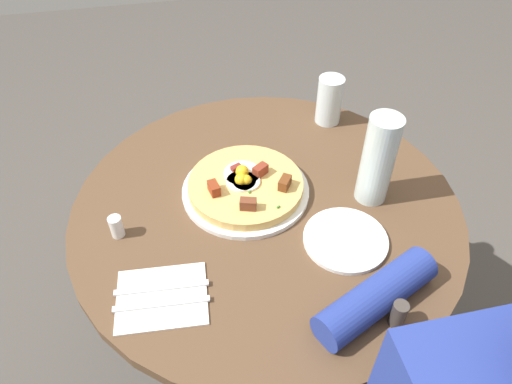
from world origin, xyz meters
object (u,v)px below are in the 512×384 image
bread_plate (345,240)px  pepper_shaker (398,314)px  pizza_plate (246,190)px  fork (162,304)px  dining_table (265,253)px  water_glass (329,100)px  water_bottle (378,160)px  breakfast_pizza (246,184)px  salt_shaker (116,227)px  knife (162,288)px

bread_plate → pepper_shaker: 0.20m
pizza_plate → bread_plate: (-0.18, 0.19, -0.00)m
bread_plate → fork: (0.39, 0.08, 0.00)m
dining_table → fork: bearing=40.8°
water_glass → water_bottle: bearing=90.6°
pepper_shaker → bread_plate: bearing=-83.4°
breakfast_pizza → water_glass: (-0.27, -0.23, 0.04)m
water_glass → salt_shaker: bearing=28.1°
breakfast_pizza → bread_plate: (-0.18, 0.19, -0.02)m
dining_table → pepper_shaker: size_ratio=15.49×
water_glass → pepper_shaker: size_ratio=2.30×
bread_plate → water_bottle: water_bottle is taller
dining_table → breakfast_pizza: size_ratio=3.33×
breakfast_pizza → water_glass: bearing=-139.9°
pizza_plate → salt_shaker: salt_shaker is taller
breakfast_pizza → knife: 0.31m
fork → water_bottle: bearing=25.9°
breakfast_pizza → fork: breakfast_pizza is taller
water_glass → salt_shaker: (0.56, 0.30, -0.04)m
fork → pepper_shaker: 0.43m
fork → water_glass: water_glass is taller
water_glass → dining_table: bearing=49.9°
knife → salt_shaker: bearing=121.0°
breakfast_pizza → knife: breakfast_pizza is taller
pepper_shaker → salt_shaker: bearing=-33.1°
water_glass → pepper_shaker: water_glass is taller
water_glass → bread_plate: bearing=76.8°
dining_table → fork: size_ratio=4.89×
water_bottle → dining_table: bearing=-5.5°
pepper_shaker → water_glass: bearing=-96.9°
pizza_plate → breakfast_pizza: bearing=92.9°
pizza_plate → breakfast_pizza: (-0.00, 0.00, 0.02)m
dining_table → water_bottle: 0.37m
fork → pepper_shaker: bearing=-12.4°
salt_shaker → pepper_shaker: 0.58m
dining_table → pepper_shaker: 0.43m
fork → salt_shaker: size_ratio=3.53×
breakfast_pizza → fork: size_ratio=1.47×
bread_plate → water_bottle: size_ratio=0.82×
dining_table → fork: fork is taller
dining_table → pepper_shaker: (-0.16, 0.34, 0.20)m
salt_shaker → pizza_plate: bearing=-166.5°
salt_shaker → bread_plate: bearing=165.7°
dining_table → breakfast_pizza: breakfast_pizza is taller
water_glass → pizza_plate: bearing=40.1°
dining_table → fork: 0.38m
water_glass → salt_shaker: size_ratio=2.56×
dining_table → salt_shaker: salt_shaker is taller
bread_plate → knife: 0.39m
water_glass → water_bottle: size_ratio=0.60×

